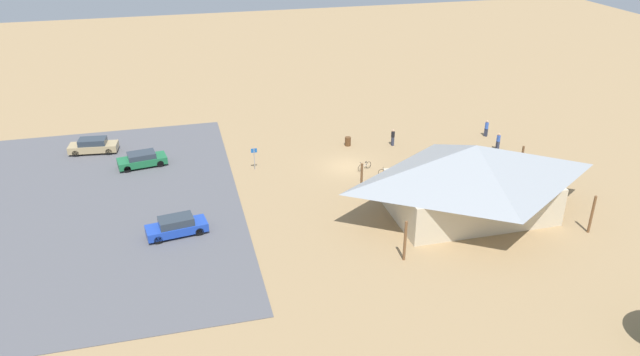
# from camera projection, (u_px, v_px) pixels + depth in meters

# --- Properties ---
(ground) EXTENTS (160.00, 160.00, 0.00)m
(ground) POSITION_uv_depth(u_px,v_px,m) (348.00, 166.00, 56.31)
(ground) COLOR #9E7F56
(ground) RESTS_ON ground
(parking_lot_asphalt) EXTENTS (32.33, 34.76, 0.05)m
(parking_lot_asphalt) POSITION_uv_depth(u_px,v_px,m) (36.00, 214.00, 48.09)
(parking_lot_asphalt) COLOR #56565B
(parking_lot_asphalt) RESTS_ON ground
(bike_pavilion) EXTENTS (15.44, 10.27, 5.96)m
(bike_pavilion) POSITION_uv_depth(u_px,v_px,m) (473.00, 175.00, 46.70)
(bike_pavilion) COLOR beige
(bike_pavilion) RESTS_ON ground
(trash_bin) EXTENTS (0.60, 0.60, 0.90)m
(trash_bin) POSITION_uv_depth(u_px,v_px,m) (348.00, 141.00, 60.69)
(trash_bin) COLOR brown
(trash_bin) RESTS_ON ground
(lot_sign) EXTENTS (0.56, 0.08, 2.20)m
(lot_sign) POSITION_uv_depth(u_px,v_px,m) (254.00, 155.00, 55.12)
(lot_sign) COLOR #99999E
(lot_sign) RESTS_ON ground
(bicycle_silver_by_bin) EXTENTS (1.52, 0.77, 0.79)m
(bicycle_silver_by_bin) POSITION_uv_depth(u_px,v_px,m) (364.00, 166.00, 55.54)
(bicycle_silver_by_bin) COLOR black
(bicycle_silver_by_bin) RESTS_ON ground
(bicycle_white_back_row) EXTENTS (1.71, 0.68, 0.88)m
(bicycle_white_back_row) POSITION_uv_depth(u_px,v_px,m) (496.00, 165.00, 55.62)
(bicycle_white_back_row) COLOR black
(bicycle_white_back_row) RESTS_ON ground
(bicycle_orange_yard_right) EXTENTS (1.67, 0.71, 0.81)m
(bicycle_orange_yard_right) POSITION_uv_depth(u_px,v_px,m) (388.00, 173.00, 54.27)
(bicycle_orange_yard_right) COLOR black
(bicycle_orange_yard_right) RESTS_ON ground
(bicycle_blue_yard_center) EXTENTS (0.95, 1.48, 0.92)m
(bicycle_blue_yard_center) POSITION_uv_depth(u_px,v_px,m) (426.00, 160.00, 56.66)
(bicycle_blue_yard_center) COLOR black
(bicycle_blue_yard_center) RESTS_ON ground
(bicycle_red_edge_south) EXTENTS (1.65, 0.68, 0.85)m
(bicycle_red_edge_south) POSITION_uv_depth(u_px,v_px,m) (413.00, 167.00, 55.39)
(bicycle_red_edge_south) COLOR black
(bicycle_red_edge_south) RESTS_ON ground
(bicycle_black_lone_west) EXTENTS (0.56, 1.73, 0.84)m
(bicycle_black_lone_west) POSITION_uv_depth(u_px,v_px,m) (472.00, 153.00, 58.17)
(bicycle_black_lone_west) COLOR black
(bicycle_black_lone_west) RESTS_ON ground
(bicycle_purple_front_row) EXTENTS (1.84, 0.48, 0.84)m
(bicycle_purple_front_row) POSITION_uv_depth(u_px,v_px,m) (451.00, 156.00, 57.52)
(bicycle_purple_front_row) COLOR black
(bicycle_purple_front_row) RESTS_ON ground
(bicycle_green_edge_north) EXTENTS (1.62, 0.66, 0.75)m
(bicycle_green_edge_north) POSITION_uv_depth(u_px,v_px,m) (494.00, 156.00, 57.72)
(bicycle_green_edge_north) COLOR black
(bicycle_green_edge_north) RESTS_ON ground
(car_tan_end_stall) EXTENTS (4.75, 2.25, 1.46)m
(car_tan_end_stall) POSITION_uv_depth(u_px,v_px,m) (93.00, 146.00, 58.85)
(car_tan_end_stall) COLOR tan
(car_tan_end_stall) RESTS_ON parking_lot_asphalt
(car_blue_inner_stall) EXTENTS (4.69, 2.38, 1.45)m
(car_blue_inner_stall) POSITION_uv_depth(u_px,v_px,m) (177.00, 226.00, 44.91)
(car_blue_inner_stall) COLOR #1E42B2
(car_blue_inner_stall) RESTS_ON parking_lot_asphalt
(car_green_near_entry) EXTENTS (4.64, 2.55, 1.36)m
(car_green_near_entry) POSITION_uv_depth(u_px,v_px,m) (142.00, 159.00, 55.98)
(car_green_near_entry) COLOR #1E6B3D
(car_green_near_entry) RESTS_ON parking_lot_asphalt
(visitor_crossing_yard) EXTENTS (0.36, 0.36, 1.71)m
(visitor_crossing_yard) POSITION_uv_depth(u_px,v_px,m) (393.00, 137.00, 60.53)
(visitor_crossing_yard) COLOR #2D3347
(visitor_crossing_yard) RESTS_ON ground
(visitor_at_bikes) EXTENTS (0.38, 0.40, 1.76)m
(visitor_at_bikes) POSITION_uv_depth(u_px,v_px,m) (486.00, 128.00, 62.76)
(visitor_at_bikes) COLOR #2D3347
(visitor_at_bikes) RESTS_ON ground
(visitor_near_lot) EXTENTS (0.36, 0.36, 1.78)m
(visitor_near_lot) POSITION_uv_depth(u_px,v_px,m) (498.00, 141.00, 59.44)
(visitor_near_lot) COLOR #2D3347
(visitor_near_lot) RESTS_ON ground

